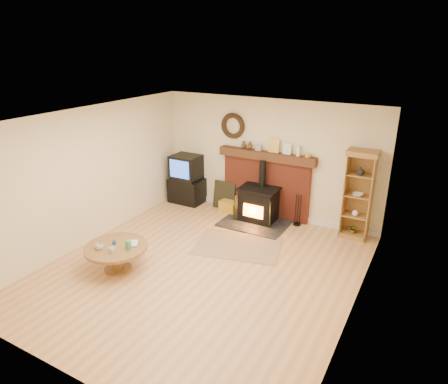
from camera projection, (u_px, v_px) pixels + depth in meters
The scene contains 11 objects.
ground at pixel (203, 269), 6.91m from camera, with size 5.50×5.50×0.00m, color tan.
room_shell at pixel (203, 174), 6.38m from camera, with size 5.02×5.52×2.61m.
chimney_breast at pixel (266, 181), 8.80m from camera, with size 2.20×0.22×1.78m.
wood_stove at pixel (258, 205), 8.63m from camera, with size 1.40×1.00×1.32m.
area_rug at pixel (238, 246), 7.69m from camera, with size 1.61×1.10×0.01m, color brown.
tv_unit at pixel (187, 180), 9.62m from camera, with size 0.80×0.57×1.17m.
curio_cabinet at pixel (358, 195), 7.76m from camera, with size 0.58×0.42×1.79m.
firelog_box at pixel (229, 207), 9.17m from camera, with size 0.43×0.27×0.27m, color yellow.
leaning_painting at pixel (224, 195), 9.32m from camera, with size 0.55×0.03×0.65m, color black.
fire_tools at pixel (297, 219), 8.53m from camera, with size 0.16×0.16×0.70m.
coffee_table at pixel (116, 251), 6.78m from camera, with size 1.06×1.06×0.61m.
Camera 1 is at (3.23, -5.05, 3.71)m, focal length 32.00 mm.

